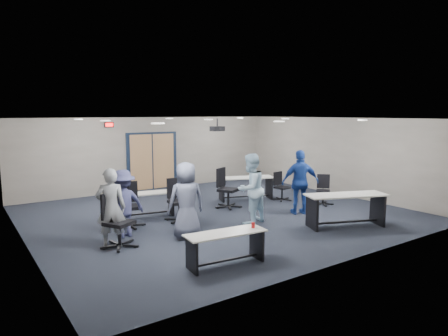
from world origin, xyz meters
TOP-DOWN VIEW (x-y plane):
  - floor at (0.00, 0.00)m, footprint 10.00×10.00m
  - back_wall at (0.00, 4.50)m, footprint 10.00×0.04m
  - front_wall at (0.00, -4.50)m, footprint 10.00×0.04m
  - left_wall at (-5.00, 0.00)m, footprint 0.04×9.00m
  - right_wall at (5.00, 0.00)m, footprint 0.04×9.00m
  - ceiling at (0.00, 0.00)m, footprint 10.00×9.00m
  - double_door at (0.00, 4.46)m, footprint 2.00×0.07m
  - exit_sign at (-1.60, 4.44)m, footprint 0.32×0.07m
  - ceiling_projector at (0.30, 0.50)m, footprint 0.35×0.32m
  - ceiling_can_lights at (0.00, 0.25)m, footprint 6.24×5.74m
  - table_front_left at (-2.04, -3.33)m, footprint 1.62×0.68m
  - table_front_right at (1.93, -2.91)m, footprint 2.16×1.40m
  - table_back_left at (-1.90, 0.83)m, footprint 1.75×0.87m
  - table_back_right at (1.78, 1.04)m, footprint 1.96×1.20m
  - chair_back_a at (-2.60, 0.13)m, footprint 0.89×0.89m
  - chair_back_b at (-1.30, -0.09)m, footprint 0.76×0.76m
  - chair_back_c at (0.64, 0.41)m, footprint 1.03×1.03m
  - chair_back_d at (2.69, 0.26)m, footprint 0.65×0.65m
  - chair_loose_left at (-3.35, -1.23)m, footprint 1.00×1.00m
  - chair_loose_right at (3.31, -0.95)m, footprint 0.84×0.84m
  - person_gray at (-3.47, -1.09)m, footprint 0.74×0.62m
  - person_plaid at (-1.84, -1.45)m, footprint 0.94×0.68m
  - person_lightblue at (0.13, -1.31)m, footprint 1.03×0.89m
  - person_navy at (1.91, -1.34)m, footprint 1.16×0.88m
  - person_back at (-3.00, -0.55)m, footprint 1.07×0.68m

SIDE VIEW (x-z plane):
  - floor at x=0.00m, z-range 0.00..0.00m
  - table_front_left at x=-2.04m, z-range 0.07..0.81m
  - chair_back_d at x=2.69m, z-range 0.00..0.93m
  - table_back_left at x=-1.90m, z-range 0.00..0.93m
  - chair_loose_right at x=3.31m, z-range 0.00..0.94m
  - table_back_right at x=1.78m, z-range 0.14..0.89m
  - chair_back_a at x=-2.60m, z-range 0.00..1.13m
  - chair_back_b at x=-1.30m, z-range 0.00..1.14m
  - table_front_right at x=1.93m, z-range 0.15..0.98m
  - chair_loose_left at x=-3.35m, z-range 0.00..1.18m
  - chair_back_c at x=0.64m, z-range 0.00..1.21m
  - person_back at x=-3.00m, z-range 0.00..1.58m
  - person_gray at x=-3.47m, z-range 0.00..1.71m
  - person_plaid at x=-1.84m, z-range 0.00..1.77m
  - person_lightblue at x=0.13m, z-range 0.00..1.83m
  - person_navy at x=1.91m, z-range 0.00..1.83m
  - double_door at x=0.00m, z-range -0.05..2.15m
  - back_wall at x=0.00m, z-range 0.00..2.70m
  - front_wall at x=0.00m, z-range 0.00..2.70m
  - left_wall at x=-5.00m, z-range 0.00..2.70m
  - right_wall at x=5.00m, z-range 0.00..2.70m
  - ceiling_projector at x=0.30m, z-range 2.22..2.59m
  - exit_sign at x=-1.60m, z-range 2.36..2.54m
  - ceiling_can_lights at x=0.00m, z-range 2.66..2.68m
  - ceiling at x=0.00m, z-range 2.68..2.72m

